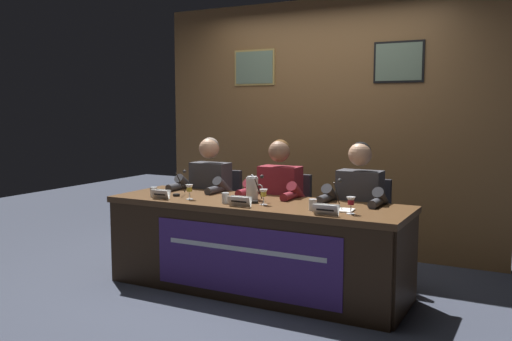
{
  "coord_description": "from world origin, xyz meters",
  "views": [
    {
      "loc": [
        2.07,
        -3.92,
        1.48
      ],
      "look_at": [
        0.0,
        0.0,
        0.99
      ],
      "focal_mm": 38.77,
      "sensor_mm": 36.0,
      "label": 1
    }
  ],
  "objects_px": {
    "chair_left": "(217,218)",
    "panelist_left": "(206,193)",
    "water_cup_right": "(313,205)",
    "panelist_right": "(357,205)",
    "juice_glass_center": "(264,194)",
    "microphone_left": "(179,187)",
    "chair_right": "(363,234)",
    "water_cup_center": "(225,199)",
    "chair_center": "(285,225)",
    "juice_glass_left": "(189,189)",
    "water_cup_left": "(154,193)",
    "water_pitcher_central": "(252,188)",
    "panelist_center": "(276,198)",
    "nameplate_left": "(161,194)",
    "juice_glass_right": "(351,202)",
    "microphone_right": "(336,198)",
    "document_stack_right": "(339,210)",
    "nameplate_right": "(326,210)",
    "nameplate_center": "(240,201)",
    "microphone_center": "(257,193)",
    "conference_table": "(250,233)"
  },
  "relations": [
    {
      "from": "chair_left",
      "to": "panelist_left",
      "type": "bearing_deg",
      "value": -90.0
    },
    {
      "from": "nameplate_left",
      "to": "water_cup_left",
      "type": "distance_m",
      "value": 0.13
    },
    {
      "from": "nameplate_left",
      "to": "water_cup_right",
      "type": "distance_m",
      "value": 1.32
    },
    {
      "from": "juice_glass_left",
      "to": "document_stack_right",
      "type": "height_order",
      "value": "juice_glass_left"
    },
    {
      "from": "juice_glass_center",
      "to": "water_cup_right",
      "type": "distance_m",
      "value": 0.43
    },
    {
      "from": "panelist_center",
      "to": "nameplate_left",
      "type": "bearing_deg",
      "value": -138.84
    },
    {
      "from": "chair_left",
      "to": "nameplate_center",
      "type": "relative_size",
      "value": 4.73
    },
    {
      "from": "chair_center",
      "to": "chair_right",
      "type": "xyz_separation_m",
      "value": [
        0.73,
        0.0,
        0.0
      ]
    },
    {
      "from": "juice_glass_center",
      "to": "chair_right",
      "type": "height_order",
      "value": "chair_right"
    },
    {
      "from": "chair_left",
      "to": "panelist_right",
      "type": "relative_size",
      "value": 0.73
    },
    {
      "from": "water_cup_left",
      "to": "document_stack_right",
      "type": "height_order",
      "value": "water_cup_left"
    },
    {
      "from": "chair_left",
      "to": "water_pitcher_central",
      "type": "height_order",
      "value": "water_pitcher_central"
    },
    {
      "from": "panelist_right",
      "to": "juice_glass_left",
      "type": "bearing_deg",
      "value": -155.85
    },
    {
      "from": "water_cup_left",
      "to": "chair_right",
      "type": "bearing_deg",
      "value": 26.46
    },
    {
      "from": "chair_left",
      "to": "panelist_left",
      "type": "relative_size",
      "value": 0.73
    },
    {
      "from": "juice_glass_right",
      "to": "microphone_right",
      "type": "relative_size",
      "value": 0.57
    },
    {
      "from": "microphone_left",
      "to": "juice_glass_center",
      "type": "relative_size",
      "value": 1.74
    },
    {
      "from": "water_cup_center",
      "to": "document_stack_right",
      "type": "height_order",
      "value": "water_cup_center"
    },
    {
      "from": "microphone_left",
      "to": "panelist_right",
      "type": "bearing_deg",
      "value": 16.54
    },
    {
      "from": "nameplate_left",
      "to": "juice_glass_center",
      "type": "height_order",
      "value": "juice_glass_center"
    },
    {
      "from": "water_cup_left",
      "to": "nameplate_center",
      "type": "xyz_separation_m",
      "value": [
        0.88,
        -0.06,
        0.0
      ]
    },
    {
      "from": "nameplate_right",
      "to": "juice_glass_center",
      "type": "bearing_deg",
      "value": 163.53
    },
    {
      "from": "water_cup_center",
      "to": "microphone_right",
      "type": "relative_size",
      "value": 0.39
    },
    {
      "from": "water_cup_left",
      "to": "water_pitcher_central",
      "type": "height_order",
      "value": "water_pitcher_central"
    },
    {
      "from": "chair_center",
      "to": "microphone_right",
      "type": "xyz_separation_m",
      "value": [
        0.68,
        -0.58,
        0.38
      ]
    },
    {
      "from": "water_cup_left",
      "to": "chair_right",
      "type": "xyz_separation_m",
      "value": [
        1.6,
        0.79,
        -0.35
      ]
    },
    {
      "from": "juice_glass_center",
      "to": "panelist_right",
      "type": "distance_m",
      "value": 0.79
    },
    {
      "from": "panelist_left",
      "to": "chair_left",
      "type": "bearing_deg",
      "value": 90.0
    },
    {
      "from": "microphone_center",
      "to": "juice_glass_right",
      "type": "relative_size",
      "value": 1.74
    },
    {
      "from": "water_cup_right",
      "to": "panelist_right",
      "type": "bearing_deg",
      "value": 73.68
    },
    {
      "from": "juice_glass_right",
      "to": "chair_right",
      "type": "bearing_deg",
      "value": 99.84
    },
    {
      "from": "panelist_left",
      "to": "chair_right",
      "type": "relative_size",
      "value": 1.37
    },
    {
      "from": "conference_table",
      "to": "microphone_left",
      "type": "height_order",
      "value": "microphone_left"
    },
    {
      "from": "juice_glass_center",
      "to": "document_stack_right",
      "type": "distance_m",
      "value": 0.61
    },
    {
      "from": "microphone_left",
      "to": "microphone_center",
      "type": "bearing_deg",
      "value": -0.28
    },
    {
      "from": "panelist_left",
      "to": "chair_right",
      "type": "xyz_separation_m",
      "value": [
        1.46,
        0.2,
        -0.28
      ]
    },
    {
      "from": "chair_center",
      "to": "document_stack_right",
      "type": "relative_size",
      "value": 3.99
    },
    {
      "from": "juice_glass_left",
      "to": "document_stack_right",
      "type": "relative_size",
      "value": 0.56
    },
    {
      "from": "microphone_left",
      "to": "chair_right",
      "type": "height_order",
      "value": "microphone_left"
    },
    {
      "from": "nameplate_center",
      "to": "microphone_center",
      "type": "bearing_deg",
      "value": 81.24
    },
    {
      "from": "panelist_center",
      "to": "juice_glass_center",
      "type": "relative_size",
      "value": 9.83
    },
    {
      "from": "chair_left",
      "to": "nameplate_center",
      "type": "distance_m",
      "value": 1.18
    },
    {
      "from": "juice_glass_center",
      "to": "panelist_right",
      "type": "relative_size",
      "value": 0.1
    },
    {
      "from": "water_cup_center",
      "to": "panelist_left",
      "type": "bearing_deg",
      "value": 133.99
    },
    {
      "from": "juice_glass_left",
      "to": "water_cup_left",
      "type": "height_order",
      "value": "juice_glass_left"
    },
    {
      "from": "chair_left",
      "to": "water_cup_center",
      "type": "bearing_deg",
      "value": -54.23
    },
    {
      "from": "water_pitcher_central",
      "to": "panelist_left",
      "type": "bearing_deg",
      "value": 154.4
    },
    {
      "from": "water_cup_left",
      "to": "microphone_left",
      "type": "bearing_deg",
      "value": 48.38
    },
    {
      "from": "juice_glass_right",
      "to": "water_cup_right",
      "type": "xyz_separation_m",
      "value": [
        -0.29,
        0.0,
        -0.05
      ]
    },
    {
      "from": "nameplate_left",
      "to": "panelist_right",
      "type": "distance_m",
      "value": 1.61
    }
  ]
}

